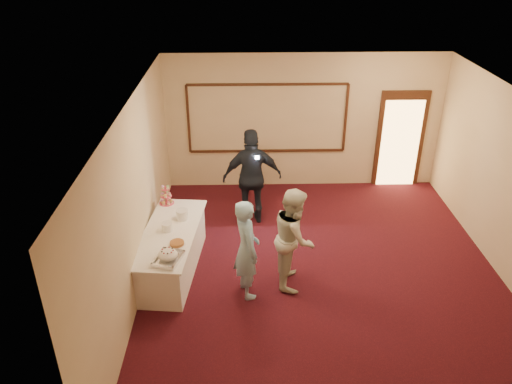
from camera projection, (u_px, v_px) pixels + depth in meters
floor at (323, 277)px, 8.44m from camera, size 7.00×7.00×0.00m
room_walls at (331, 169)px, 7.50m from camera, size 6.04×7.04×3.02m
wall_molding at (267, 119)px, 10.75m from camera, size 3.45×0.04×1.55m
doorway at (400, 140)px, 11.04m from camera, size 1.05×0.07×2.20m
buffet_table at (171, 251)px, 8.45m from camera, size 1.10×2.32×0.77m
pavlova_tray at (168, 256)px, 7.51m from camera, size 0.47×0.57×0.19m
cupcake_stand at (166, 196)px, 9.07m from camera, size 0.27×0.27×0.40m
plate_stack_a at (167, 227)px, 8.26m from camera, size 0.18×0.18×0.15m
plate_stack_b at (182, 215)px, 8.59m from camera, size 0.21×0.21×0.18m
tart at (177, 243)px, 7.92m from camera, size 0.27×0.27×0.05m
man at (247, 249)px, 7.70m from camera, size 0.56×0.70×1.68m
woman at (294, 237)px, 7.96m from camera, size 0.72×0.89×1.71m
guest at (252, 177)px, 9.63m from camera, size 1.19×0.59×1.95m
camera_flash at (257, 157)px, 9.21m from camera, size 0.07×0.04×0.05m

